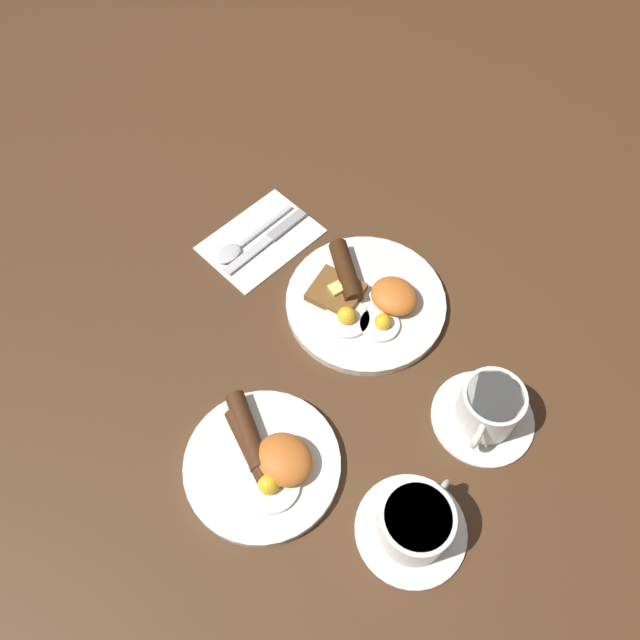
# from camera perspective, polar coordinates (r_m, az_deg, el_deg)

# --- Properties ---
(ground_plane) EXTENTS (3.00, 3.00, 0.00)m
(ground_plane) POSITION_cam_1_polar(r_m,az_deg,el_deg) (0.98, 4.16, 1.39)
(ground_plane) COLOR #4C301C
(breakfast_plate_near) EXTENTS (0.25, 0.25, 0.05)m
(breakfast_plate_near) POSITION_cam_1_polar(r_m,az_deg,el_deg) (0.97, 4.19, 1.85)
(breakfast_plate_near) COLOR white
(breakfast_plate_near) RESTS_ON ground_plane
(breakfast_plate_far) EXTENTS (0.21, 0.21, 0.05)m
(breakfast_plate_far) POSITION_cam_1_polar(r_m,az_deg,el_deg) (0.85, -5.09, -12.73)
(breakfast_plate_far) COLOR white
(breakfast_plate_far) RESTS_ON ground_plane
(teacup_near) EXTENTS (0.14, 0.14, 0.08)m
(teacup_near) POSITION_cam_1_polar(r_m,az_deg,el_deg) (0.88, 15.07, -7.90)
(teacup_near) COLOR white
(teacup_near) RESTS_ON ground_plane
(teacup_far) EXTENTS (0.14, 0.14, 0.07)m
(teacup_far) POSITION_cam_1_polar(r_m,az_deg,el_deg) (0.82, 8.63, -17.94)
(teacup_far) COLOR white
(teacup_far) RESTS_ON ground_plane
(napkin) EXTENTS (0.15, 0.19, 0.01)m
(napkin) POSITION_cam_1_polar(r_m,az_deg,el_deg) (1.05, -5.44, 7.38)
(napkin) COLOR white
(napkin) RESTS_ON ground_plane
(knife) EXTENTS (0.03, 0.18, 0.01)m
(knife) POSITION_cam_1_polar(r_m,az_deg,el_deg) (1.05, -4.57, 7.53)
(knife) COLOR silver
(knife) RESTS_ON napkin
(spoon) EXTENTS (0.04, 0.17, 0.01)m
(spoon) POSITION_cam_1_polar(r_m,az_deg,el_deg) (1.04, -7.65, 6.59)
(spoon) COLOR silver
(spoon) RESTS_ON napkin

